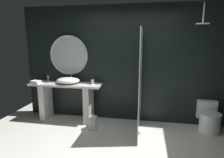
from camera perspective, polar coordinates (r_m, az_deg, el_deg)
The scene contains 11 objects.
back_wall_panel at distance 4.31m, azimuth 4.11°, elevation 4.39°, with size 4.80×0.10×2.60m, color black.
vanity_counter at distance 4.52m, azimuth -13.50°, elevation -5.44°, with size 1.64×0.49×0.88m.
vessel_sink at distance 4.38m, azimuth -13.08°, elevation -0.45°, with size 0.53×0.43×0.23m.
tumbler_cup at distance 4.24m, azimuth -5.91°, elevation -0.89°, with size 0.07×0.07×0.10m, color silver.
soap_dispenser at distance 4.65m, azimuth -18.70°, elevation -0.13°, with size 0.05×0.05×0.15m.
round_wall_mirror at distance 4.55m, azimuth -12.90°, elevation 6.98°, with size 0.93×0.04×0.93m.
shower_glass_panel at distance 3.72m, azimuth 8.51°, elevation -1.10°, with size 0.02×1.14×2.05m, color silver.
rain_shower_head at distance 3.96m, azimuth 25.64°, elevation 15.18°, with size 0.24×0.24×0.38m.
toilet at distance 4.46m, azimuth 27.03°, elevation -10.38°, with size 0.42×0.61×0.59m.
waste_bin at distance 4.07m, azimuth -5.76°, elevation -12.84°, with size 0.19×0.19×0.31m.
folded_hand_towel at distance 4.62m, azimuth -21.92°, elevation -0.85°, with size 0.21×0.15×0.07m, color white.
Camera 1 is at (0.49, -2.35, 1.83)m, focal length 30.40 mm.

